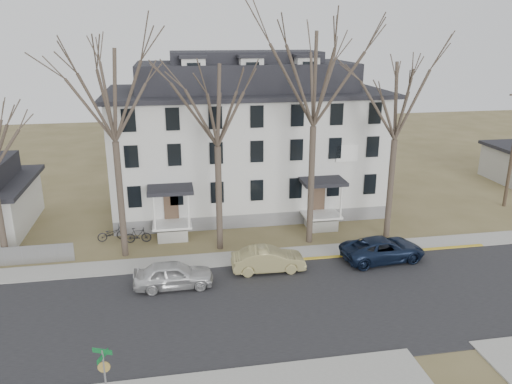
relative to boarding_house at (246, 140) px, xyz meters
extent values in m
plane|color=brown|center=(2.00, -17.95, -5.38)|extent=(120.00, 120.00, 0.00)
cube|color=#27272A|center=(2.00, -15.95, -5.38)|extent=(120.00, 10.00, 0.04)
cube|color=#A09F97|center=(2.00, -9.95, -5.38)|extent=(120.00, 2.00, 0.08)
cube|color=gold|center=(7.00, -10.85, -5.38)|extent=(14.00, 0.25, 0.06)
cube|color=slate|center=(0.00, 0.05, -4.88)|extent=(20.00, 10.00, 1.00)
cube|color=silver|center=(0.00, 0.05, -0.38)|extent=(20.00, 10.00, 8.00)
cube|color=black|center=(0.00, 0.05, 3.72)|extent=(20.80, 10.80, 0.30)
cube|color=black|center=(0.00, 0.05, 4.87)|extent=(16.00, 7.00, 2.00)
cube|color=black|center=(0.00, 0.05, 6.27)|extent=(11.00, 4.50, 0.80)
cube|color=white|center=(-6.00, -5.91, -4.38)|extent=(2.60, 2.00, 0.16)
cube|color=white|center=(4.50, -5.91, -4.38)|extent=(2.60, 2.00, 0.16)
cube|color=white|center=(6.50, -5.03, -0.18)|extent=(1.60, 0.08, 1.20)
cylinder|color=#473B31|center=(-9.00, -8.15, -1.74)|extent=(0.40, 0.40, 7.28)
cylinder|color=#473B31|center=(-3.00, -8.15, -2.00)|extent=(0.40, 0.40, 6.76)
cylinder|color=#473B31|center=(3.00, -8.15, -1.48)|extent=(0.40, 0.40, 7.80)
cylinder|color=#473B31|center=(8.50, -8.15, -2.00)|extent=(0.40, 0.40, 6.76)
cylinder|color=#473B31|center=(-16.00, -8.15, -2.52)|extent=(0.40, 0.40, 5.72)
imported|color=silver|center=(-6.06, -12.91, -4.64)|extent=(4.33, 1.76, 1.47)
imported|color=#9A8F5A|center=(-0.56, -11.90, -4.67)|extent=(4.32, 1.60, 1.41)
imported|color=#111C32|center=(6.64, -11.70, -4.66)|extent=(5.35, 2.84, 1.43)
imported|color=black|center=(-10.03, -5.72, -4.88)|extent=(1.98, 1.04, 0.99)
imported|color=black|center=(-8.27, -6.39, -4.86)|extent=(1.74, 0.53, 1.04)
cylinder|color=gray|center=(-8.65, -22.00, -4.05)|extent=(0.07, 0.07, 2.67)
cube|color=#0C5926|center=(-8.65, -22.00, -2.77)|extent=(0.77, 0.03, 0.18)
cube|color=#0C5926|center=(-8.65, -22.00, -2.98)|extent=(0.03, 0.77, 0.18)
camera|label=1|loc=(-5.89, -37.87, 8.11)|focal=35.00mm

